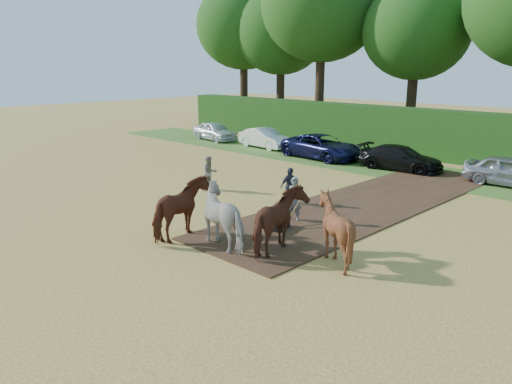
% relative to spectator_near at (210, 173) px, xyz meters
% --- Properties ---
extents(ground, '(120.00, 120.00, 0.00)m').
position_rel_spectator_near_xyz_m(ground, '(5.00, -3.78, -0.79)').
color(ground, gold).
rests_on(ground, ground).
extents(earth_strip, '(4.50, 17.00, 0.05)m').
position_rel_spectator_near_xyz_m(earth_strip, '(6.50, 3.22, -0.77)').
color(earth_strip, '#472D1C').
rests_on(earth_strip, ground).
extents(grass_verge, '(50.00, 5.00, 0.03)m').
position_rel_spectator_near_xyz_m(grass_verge, '(5.00, 10.22, -0.78)').
color(grass_verge, '#38601E').
rests_on(grass_verge, ground).
extents(hedgerow, '(46.00, 1.60, 3.00)m').
position_rel_spectator_near_xyz_m(hedgerow, '(5.00, 14.72, 0.71)').
color(hedgerow, '#14380F').
rests_on(hedgerow, ground).
extents(spectator_near, '(0.75, 0.88, 1.58)m').
position_rel_spectator_near_xyz_m(spectator_near, '(0.00, 0.00, 0.00)').
color(spectator_near, '#BAA892').
rests_on(spectator_near, ground).
extents(spectator_far, '(0.55, 0.97, 1.56)m').
position_rel_spectator_near_xyz_m(spectator_far, '(4.23, 0.74, -0.01)').
color(spectator_far, '#292B37').
rests_on(spectator_far, ground).
extents(plough_team, '(6.71, 5.62, 2.01)m').
position_rel_spectator_near_xyz_m(plough_team, '(6.82, -3.91, 0.21)').
color(plough_team, maroon).
rests_on(plough_team, ground).
extents(parked_cars, '(36.64, 2.88, 1.48)m').
position_rel_spectator_near_xyz_m(parked_cars, '(3.02, 10.21, -0.09)').
color(parked_cars, silver).
rests_on(parked_cars, ground).
extents(treeline, '(48.70, 10.60, 14.21)m').
position_rel_spectator_near_xyz_m(treeline, '(3.31, 17.91, 8.18)').
color(treeline, '#382616').
rests_on(treeline, ground).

